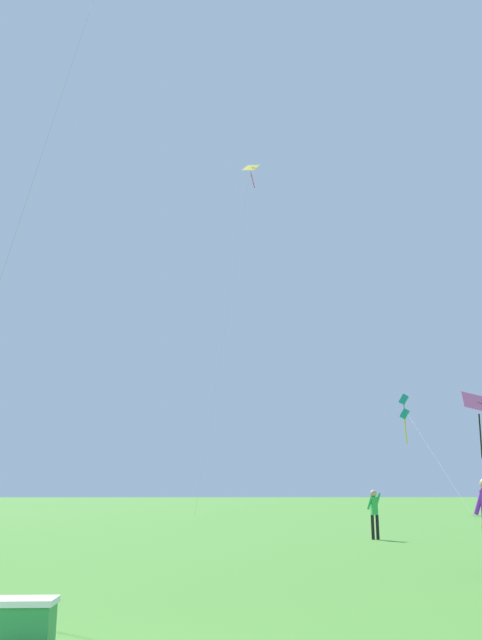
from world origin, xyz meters
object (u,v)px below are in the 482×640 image
kite_pink_low (479,414)px  person_in_blue_jacket (374,510)px  kite_yellow_diamond (248,190)px  picnic_cooler (23,622)px  kite_teal_box (404,408)px

kite_pink_low → person_in_blue_jacket: (-12.41, -21.70, -5.54)m
kite_yellow_diamond → person_in_blue_jacket: (2.72, -24.34, -22.64)m
kite_yellow_diamond → kite_pink_low: bearing=-9.9°
kite_yellow_diamond → picnic_cooler: (-4.23, -39.05, -23.33)m
kite_yellow_diamond → kite_teal_box: kite_yellow_diamond is taller
kite_pink_low → person_in_blue_jacket: bearing=-119.8°
picnic_cooler → kite_yellow_diamond: bearing=83.8°
kite_yellow_diamond → person_in_blue_jacket: bearing=-83.6°
person_in_blue_jacket → kite_teal_box: bearing=71.6°
kite_teal_box → picnic_cooler: kite_teal_box is taller
kite_teal_box → kite_pink_low: bearing=-54.9°
picnic_cooler → kite_teal_box: bearing=69.1°
kite_teal_box → picnic_cooler: bearing=-110.9°
person_in_blue_jacket → picnic_cooler: 16.28m
kite_yellow_diamond → kite_teal_box: (11.61, 2.38, -16.09)m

